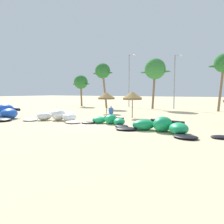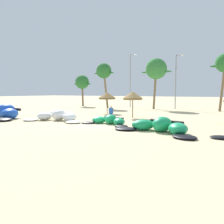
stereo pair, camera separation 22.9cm
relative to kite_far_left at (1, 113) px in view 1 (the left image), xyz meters
The scene contains 14 objects.
ground_plane 12.13m from the kite_far_left, ahead, with size 260.00×260.00×0.00m, color beige.
kite_far_left is the anchor object (origin of this frame).
kite_left 7.47m from the kite_far_left, ahead, with size 6.83×3.61×1.13m.
kite_left_of_center 13.42m from the kite_far_left, ahead, with size 5.25×2.68×0.87m.
kite_center 18.69m from the kite_far_left, ahead, with size 6.71×3.89×1.11m.
beach_umbrella_near_van 13.14m from the kite_far_left, 53.56° to the left, with size 2.37×2.37×2.89m.
beach_umbrella_middle 15.06m from the kite_far_left, 29.76° to the left, with size 2.28×2.28×3.00m.
person_near_kites 13.15m from the kite_far_left, 11.44° to the left, with size 0.36×0.24×1.62m.
palm_leftmost 23.44m from the kite_far_left, 103.76° to the left, with size 4.30×2.86×6.43m.
palm_left 21.18m from the kite_far_left, 86.70° to the left, with size 4.21×2.81×8.24m.
palm_left_of_gap 25.04m from the kite_far_left, 63.80° to the left, with size 5.37×3.58×8.67m.
palm_center_left 31.14m from the kite_far_left, 45.67° to the left, with size 4.23×2.82×8.64m.
lamppost_west 25.80m from the kite_far_left, 79.82° to the left, with size 1.48×0.24×10.22m.
lamppost_west_center 27.88m from the kite_far_left, 60.34° to the left, with size 1.39×0.24×9.29m.
Camera 1 is at (11.71, -17.51, 2.94)m, focal length 37.16 mm.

